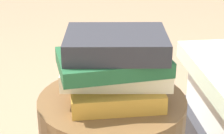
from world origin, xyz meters
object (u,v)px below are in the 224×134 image
at_px(book_ochre, 115,90).
at_px(book_cream, 116,73).
at_px(book_forest, 112,62).
at_px(book_charcoal, 116,43).

xyz_separation_m(book_ochre, book_cream, (-0.00, -0.01, 0.04)).
distance_m(book_forest, book_charcoal, 0.05).
bearing_deg(book_cream, book_charcoal, 84.08).
bearing_deg(book_ochre, book_charcoal, -176.33).
relative_size(book_ochre, book_forest, 0.86).
xyz_separation_m(book_cream, book_forest, (0.01, 0.02, 0.04)).
xyz_separation_m(book_ochre, book_charcoal, (-0.00, -0.00, 0.13)).
height_order(book_forest, book_charcoal, book_charcoal).
bearing_deg(book_charcoal, book_forest, 47.67).
bearing_deg(book_ochre, book_forest, 48.60).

